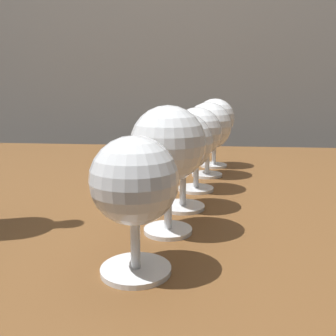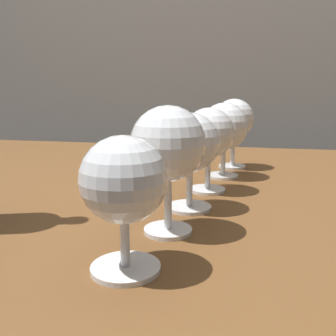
{
  "view_description": "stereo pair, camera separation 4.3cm",
  "coord_description": "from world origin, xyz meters",
  "px_view_note": "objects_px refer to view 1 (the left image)",
  "views": [
    {
      "loc": [
        0.1,
        -0.64,
        0.92
      ],
      "look_at": [
        0.06,
        -0.23,
        0.83
      ],
      "focal_mm": 39.91,
      "sensor_mm": 36.0,
      "label": 1
    },
    {
      "loc": [
        0.15,
        -0.64,
        0.92
      ],
      "look_at": [
        0.06,
        -0.23,
        0.83
      ],
      "focal_mm": 39.91,
      "sensor_mm": 36.0,
      "label": 2
    }
  ],
  "objects_px": {
    "wine_glass_port": "(134,185)",
    "wine_glass_rose": "(215,120)",
    "wine_glass_cabernet": "(208,127)",
    "wine_glass_pinot": "(168,145)",
    "wine_glass_amber": "(183,145)",
    "wine_glass_white": "(197,134)"
  },
  "relations": [
    {
      "from": "wine_glass_port",
      "to": "wine_glass_rose",
      "type": "relative_size",
      "value": 0.87
    },
    {
      "from": "wine_glass_pinot",
      "to": "wine_glass_cabernet",
      "type": "height_order",
      "value": "wine_glass_pinot"
    },
    {
      "from": "wine_glass_white",
      "to": "wine_glass_cabernet",
      "type": "distance_m",
      "value": 0.11
    },
    {
      "from": "wine_glass_amber",
      "to": "wine_glass_cabernet",
      "type": "height_order",
      "value": "wine_glass_cabernet"
    },
    {
      "from": "wine_glass_pinot",
      "to": "wine_glass_cabernet",
      "type": "relative_size",
      "value": 1.05
    },
    {
      "from": "wine_glass_pinot",
      "to": "wine_glass_rose",
      "type": "height_order",
      "value": "wine_glass_pinot"
    },
    {
      "from": "wine_glass_pinot",
      "to": "wine_glass_amber",
      "type": "xyz_separation_m",
      "value": [
        0.01,
        0.09,
        -0.01
      ]
    },
    {
      "from": "wine_glass_pinot",
      "to": "wine_glass_amber",
      "type": "relative_size",
      "value": 1.1
    },
    {
      "from": "wine_glass_rose",
      "to": "wine_glass_amber",
      "type": "bearing_deg",
      "value": -99.47
    },
    {
      "from": "wine_glass_rose",
      "to": "wine_glass_pinot",
      "type": "bearing_deg",
      "value": -98.97
    },
    {
      "from": "wine_glass_port",
      "to": "wine_glass_white",
      "type": "xyz_separation_m",
      "value": [
        0.05,
        0.29,
        0.01
      ]
    },
    {
      "from": "wine_glass_cabernet",
      "to": "wine_glass_pinot",
      "type": "bearing_deg",
      "value": -98.91
    },
    {
      "from": "wine_glass_port",
      "to": "wine_glass_pinot",
      "type": "xyz_separation_m",
      "value": [
        0.02,
        0.1,
        0.02
      ]
    },
    {
      "from": "wine_glass_port",
      "to": "wine_glass_rose",
      "type": "xyz_separation_m",
      "value": [
        0.08,
        0.49,
        0.02
      ]
    },
    {
      "from": "wine_glass_port",
      "to": "wine_glass_amber",
      "type": "bearing_deg",
      "value": 80.65
    },
    {
      "from": "wine_glass_rose",
      "to": "wine_glass_white",
      "type": "bearing_deg",
      "value": -99.6
    },
    {
      "from": "wine_glass_port",
      "to": "wine_glass_cabernet",
      "type": "distance_m",
      "value": 0.4
    },
    {
      "from": "wine_glass_amber",
      "to": "wine_glass_rose",
      "type": "bearing_deg",
      "value": 80.53
    },
    {
      "from": "wine_glass_pinot",
      "to": "wine_glass_cabernet",
      "type": "xyz_separation_m",
      "value": [
        0.05,
        0.3,
        -0.01
      ]
    },
    {
      "from": "wine_glass_port",
      "to": "wine_glass_cabernet",
      "type": "relative_size",
      "value": 0.9
    },
    {
      "from": "wine_glass_pinot",
      "to": "wine_glass_white",
      "type": "xyz_separation_m",
      "value": [
        0.03,
        0.19,
        -0.01
      ]
    },
    {
      "from": "wine_glass_port",
      "to": "wine_glass_rose",
      "type": "height_order",
      "value": "wine_glass_rose"
    }
  ]
}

